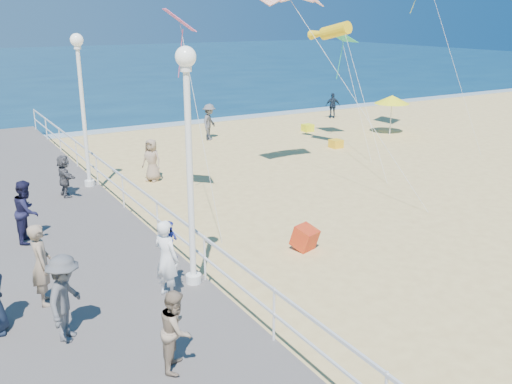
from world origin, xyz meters
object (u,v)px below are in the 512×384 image
lamp_post_far (82,95)px  beach_chair_right (336,144)px  spectator_1 (176,330)px  spectator_6 (41,264)px  beach_walker_c (152,160)px  beach_chair_left (308,128)px  beach_walker_a (209,122)px  beach_umbrella (392,100)px  box_kite (305,240)px  spectator_5 (64,176)px  spectator_2 (65,298)px  lamp_post_mid (189,145)px  beach_walker_b (333,106)px  toddler_held (170,239)px  woman_holding_toddler (166,259)px  spectator_7 (27,211)px

lamp_post_far → beach_chair_right: bearing=7.8°
spectator_1 → spectator_6: bearing=55.3°
beach_walker_c → beach_chair_left: beach_walker_c is taller
beach_walker_a → beach_umbrella: 9.93m
beach_walker_c → box_kite: beach_walker_c is taller
spectator_5 → beach_walker_a: size_ratio=0.76×
spectator_2 → box_kite: (6.89, 1.99, -0.96)m
beach_umbrella → lamp_post_mid: bearing=-145.5°
beach_walker_b → beach_umbrella: beach_umbrella is taller
beach_chair_left → spectator_5: bearing=-155.8°
lamp_post_far → spectator_6: lamp_post_far is taller
box_kite → beach_chair_left: bearing=36.1°
spectator_6 → beach_walker_c: (5.81, 9.04, -0.46)m
box_kite → beach_chair_left: 16.95m
toddler_held → beach_chair_right: (13.18, 10.88, -1.46)m
beach_chair_left → toddler_held: bearing=-133.8°
lamp_post_mid → box_kite: size_ratio=8.87×
toddler_held → spectator_5: bearing=-19.9°
lamp_post_mid → beach_chair_left: size_ratio=9.67×
lamp_post_far → beach_chair_left: size_ratio=9.67×
lamp_post_mid → spectator_6: 4.00m
spectator_2 → beach_walker_b: 27.63m
woman_holding_toddler → spectator_1: woman_holding_toddler is taller
lamp_post_far → spectator_7: bearing=-122.5°
toddler_held → beach_walker_a: 17.91m
spectator_1 → beach_walker_c: size_ratio=0.88×
beach_walker_a → beach_walker_c: (-5.33, -5.76, -0.10)m
spectator_7 → beach_chair_right: bearing=-45.9°
box_kite → spectator_1: bearing=-162.8°
beach_chair_left → lamp_post_far: bearing=-157.2°
spectator_6 → beach_chair_right: bearing=-51.5°
woman_holding_toddler → spectator_1: size_ratio=1.20×
lamp_post_mid → spectator_1: bearing=-119.4°
spectator_2 → spectator_6: size_ratio=0.95×
woman_holding_toddler → spectator_7: woman_holding_toddler is taller
box_kite → beach_umbrella: size_ratio=0.28×
woman_holding_toddler → spectator_6: (-2.39, 1.04, 0.02)m
beach_walker_a → beach_umbrella: (9.15, -3.73, 0.97)m
spectator_2 → beach_chair_left: bearing=-13.2°
spectator_2 → spectator_6: spectator_6 is taller
lamp_post_far → woman_holding_toddler: size_ratio=3.02×
spectator_6 → beach_walker_c: bearing=-26.7°
lamp_post_mid → spectator_7: 5.90m
lamp_post_mid → beach_umbrella: size_ratio=2.49×
lamp_post_mid → beach_walker_a: lamp_post_mid is taller
lamp_post_far → toddler_held: lamp_post_far is taller
woman_holding_toddler → toddler_held: bearing=-67.8°
beach_walker_b → box_kite: size_ratio=2.64×
beach_chair_right → beach_umbrella: bearing=13.3°
spectator_1 → beach_walker_a: size_ratio=0.78×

